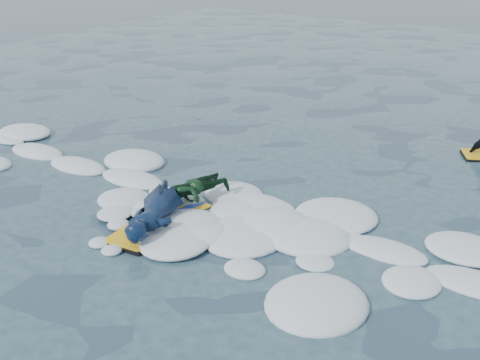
# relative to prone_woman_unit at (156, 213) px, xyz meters

# --- Properties ---
(ground) EXTENTS (120.00, 120.00, 0.00)m
(ground) POSITION_rel_prone_woman_unit_xyz_m (0.82, -0.33, -0.24)
(ground) COLOR #172A38
(ground) RESTS_ON ground
(foam_band) EXTENTS (12.00, 3.10, 0.30)m
(foam_band) POSITION_rel_prone_woman_unit_xyz_m (0.82, 0.71, -0.24)
(foam_band) COLOR white
(foam_band) RESTS_ON ground
(prone_woman_unit) EXTENTS (1.25, 1.93, 0.48)m
(prone_woman_unit) POSITION_rel_prone_woman_unit_xyz_m (0.00, 0.00, 0.00)
(prone_woman_unit) COLOR black
(prone_woman_unit) RESTS_ON ground
(prone_child_unit) EXTENTS (1.02, 1.34, 0.47)m
(prone_child_unit) POSITION_rel_prone_woman_unit_xyz_m (0.04, 0.80, -0.00)
(prone_child_unit) COLOR black
(prone_child_unit) RESTS_ON ground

